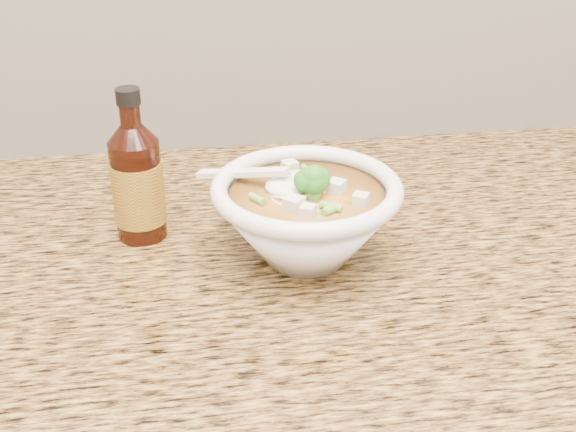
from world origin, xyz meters
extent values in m
cube|color=olive|center=(0.00, 1.68, 0.88)|extent=(4.00, 0.68, 0.04)
cylinder|color=white|center=(-0.02, 1.66, 0.90)|extent=(0.08, 0.08, 0.01)
torus|color=white|center=(-0.02, 1.66, 0.98)|extent=(0.20, 0.20, 0.02)
torus|color=beige|center=(-0.03, 1.65, 0.98)|extent=(0.11, 0.11, 0.00)
torus|color=beige|center=(-0.02, 1.67, 0.98)|extent=(0.08, 0.08, 0.00)
torus|color=beige|center=(-0.01, 1.65, 0.97)|extent=(0.10, 0.10, 0.00)
torus|color=beige|center=(-0.03, 1.65, 0.97)|extent=(0.10, 0.10, 0.00)
torus|color=beige|center=(-0.02, 1.65, 0.97)|extent=(0.09, 0.09, 0.00)
torus|color=beige|center=(-0.02, 1.66, 0.97)|extent=(0.11, 0.11, 0.00)
torus|color=beige|center=(-0.01, 1.65, 0.97)|extent=(0.07, 0.07, 0.00)
torus|color=beige|center=(-0.03, 1.66, 0.97)|extent=(0.11, 0.11, 0.00)
cube|color=silver|center=(0.03, 1.67, 0.98)|extent=(0.02, 0.02, 0.01)
cube|color=silver|center=(0.01, 1.60, 0.98)|extent=(0.02, 0.02, 0.01)
cube|color=silver|center=(-0.03, 1.67, 0.98)|extent=(0.02, 0.02, 0.02)
cube|color=silver|center=(0.04, 1.66, 0.98)|extent=(0.02, 0.02, 0.02)
cube|color=silver|center=(-0.02, 1.70, 0.98)|extent=(0.02, 0.02, 0.01)
cube|color=silver|center=(0.01, 1.64, 0.98)|extent=(0.03, 0.03, 0.02)
ellipsoid|color=#196014|center=(-0.01, 1.65, 1.00)|extent=(0.04, 0.04, 0.03)
cylinder|color=#6BB244|center=(-0.04, 1.72, 0.98)|extent=(0.02, 0.02, 0.01)
cylinder|color=#6BB244|center=(-0.04, 1.59, 0.98)|extent=(0.02, 0.02, 0.01)
cylinder|color=#6BB244|center=(-0.06, 1.66, 0.98)|extent=(0.02, 0.01, 0.01)
cylinder|color=#6BB244|center=(-0.02, 1.63, 0.98)|extent=(0.02, 0.01, 0.01)
cylinder|color=#6BB244|center=(-0.03, 1.60, 0.98)|extent=(0.02, 0.01, 0.01)
cylinder|color=#6BB244|center=(-0.05, 1.65, 0.98)|extent=(0.01, 0.02, 0.01)
cylinder|color=#6BB244|center=(0.03, 1.67, 0.98)|extent=(0.02, 0.02, 0.01)
cylinder|color=#6BB244|center=(0.02, 1.65, 0.98)|extent=(0.02, 0.02, 0.01)
ellipsoid|color=white|center=(-0.04, 1.67, 0.98)|extent=(0.05, 0.05, 0.02)
cube|color=white|center=(-0.08, 1.70, 0.99)|extent=(0.10, 0.07, 0.03)
cylinder|color=#371007|center=(-0.20, 1.73, 0.96)|extent=(0.06, 0.06, 0.12)
cylinder|color=#371007|center=(-0.20, 1.73, 1.05)|extent=(0.02, 0.02, 0.02)
cylinder|color=black|center=(-0.20, 1.73, 1.07)|extent=(0.03, 0.03, 0.02)
cylinder|color=red|center=(-0.20, 1.73, 0.96)|extent=(0.06, 0.06, 0.07)
camera|label=1|loc=(-0.14, 0.99, 1.32)|focal=45.00mm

